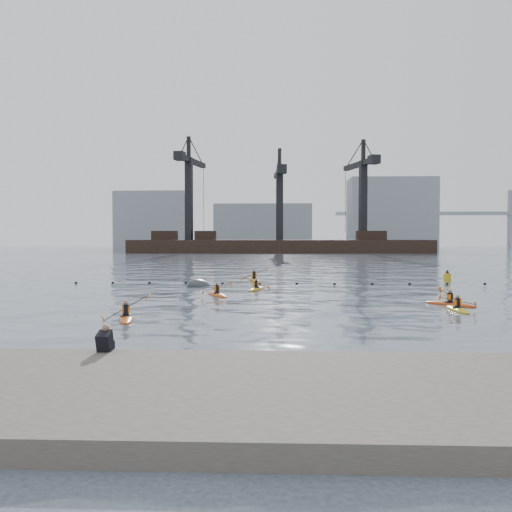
{
  "coord_description": "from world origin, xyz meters",
  "views": [
    {
      "loc": [
        -0.58,
        -20.98,
        3.77
      ],
      "look_at": [
        -1.66,
        6.8,
        2.8
      ],
      "focal_mm": 38.0,
      "sensor_mm": 36.0,
      "label": 1
    }
  ],
  "objects_px": {
    "kayaker_2": "(217,294)",
    "kayaker_4": "(450,303)",
    "nav_buoy": "(447,277)",
    "kayaker_1": "(458,309)",
    "kayaker_5": "(254,280)",
    "kayaker_0": "(126,317)",
    "mooring_buoy": "(199,286)",
    "kayaker_3": "(256,289)"
  },
  "relations": [
    {
      "from": "kayaker_0",
      "to": "mooring_buoy",
      "type": "relative_size",
      "value": 1.52
    },
    {
      "from": "kayaker_4",
      "to": "mooring_buoy",
      "type": "bearing_deg",
      "value": -77.06
    },
    {
      "from": "kayaker_0",
      "to": "kayaker_2",
      "type": "bearing_deg",
      "value": 57.7
    },
    {
      "from": "kayaker_5",
      "to": "mooring_buoy",
      "type": "height_order",
      "value": "kayaker_5"
    },
    {
      "from": "kayaker_0",
      "to": "nav_buoy",
      "type": "height_order",
      "value": "kayaker_0"
    },
    {
      "from": "kayaker_4",
      "to": "nav_buoy",
      "type": "xyz_separation_m",
      "value": [
        4.99,
        16.57,
        0.25
      ]
    },
    {
      "from": "mooring_buoy",
      "to": "nav_buoy",
      "type": "relative_size",
      "value": 1.84
    },
    {
      "from": "kayaker_5",
      "to": "nav_buoy",
      "type": "xyz_separation_m",
      "value": [
        16.56,
        0.43,
        0.23
      ]
    },
    {
      "from": "kayaker_5",
      "to": "kayaker_2",
      "type": "bearing_deg",
      "value": -111.85
    },
    {
      "from": "kayaker_1",
      "to": "kayaker_5",
      "type": "distance_m",
      "value": 21.52
    },
    {
      "from": "kayaker_1",
      "to": "kayaker_0",
      "type": "bearing_deg",
      "value": -169.8
    },
    {
      "from": "nav_buoy",
      "to": "kayaker_3",
      "type": "bearing_deg",
      "value": -152.71
    },
    {
      "from": "kayaker_1",
      "to": "kayaker_2",
      "type": "relative_size",
      "value": 0.97
    },
    {
      "from": "kayaker_0",
      "to": "kayaker_1",
      "type": "bearing_deg",
      "value": -3.03
    },
    {
      "from": "kayaker_2",
      "to": "kayaker_5",
      "type": "height_order",
      "value": "kayaker_5"
    },
    {
      "from": "kayaker_0",
      "to": "kayaker_4",
      "type": "xyz_separation_m",
      "value": [
        16.5,
        5.87,
        0.0
      ]
    },
    {
      "from": "kayaker_2",
      "to": "mooring_buoy",
      "type": "xyz_separation_m",
      "value": [
        -2.13,
        6.75,
        -0.09
      ]
    },
    {
      "from": "kayaker_1",
      "to": "kayaker_5",
      "type": "height_order",
      "value": "kayaker_5"
    },
    {
      "from": "kayaker_1",
      "to": "mooring_buoy",
      "type": "height_order",
      "value": "kayaker_1"
    },
    {
      "from": "kayaker_3",
      "to": "kayaker_5",
      "type": "xyz_separation_m",
      "value": [
        -0.51,
        7.85,
        0.02
      ]
    },
    {
      "from": "kayaker_3",
      "to": "nav_buoy",
      "type": "relative_size",
      "value": 2.68
    },
    {
      "from": "kayaker_4",
      "to": "nav_buoy",
      "type": "height_order",
      "value": "kayaker_4"
    },
    {
      "from": "kayaker_0",
      "to": "kayaker_4",
      "type": "height_order",
      "value": "kayaker_0"
    },
    {
      "from": "kayaker_0",
      "to": "kayaker_4",
      "type": "bearing_deg",
      "value": 3.75
    },
    {
      "from": "kayaker_3",
      "to": "kayaker_5",
      "type": "relative_size",
      "value": 0.83
    },
    {
      "from": "kayaker_5",
      "to": "mooring_buoy",
      "type": "relative_size",
      "value": 1.76
    },
    {
      "from": "kayaker_5",
      "to": "mooring_buoy",
      "type": "bearing_deg",
      "value": -141.56
    },
    {
      "from": "kayaker_1",
      "to": "nav_buoy",
      "type": "relative_size",
      "value": 2.57
    },
    {
      "from": "kayaker_3",
      "to": "mooring_buoy",
      "type": "bearing_deg",
      "value": 165.19
    },
    {
      "from": "kayaker_5",
      "to": "nav_buoy",
      "type": "height_order",
      "value": "kayaker_5"
    },
    {
      "from": "mooring_buoy",
      "to": "nav_buoy",
      "type": "xyz_separation_m",
      "value": [
        20.59,
        5.42,
        0.34
      ]
    },
    {
      "from": "kayaker_0",
      "to": "nav_buoy",
      "type": "relative_size",
      "value": 2.8
    },
    {
      "from": "kayaker_4",
      "to": "kayaker_5",
      "type": "distance_m",
      "value": 19.86
    },
    {
      "from": "kayaker_2",
      "to": "kayaker_3",
      "type": "height_order",
      "value": "kayaker_3"
    },
    {
      "from": "kayaker_4",
      "to": "kayaker_5",
      "type": "height_order",
      "value": "kayaker_5"
    },
    {
      "from": "kayaker_2",
      "to": "kayaker_4",
      "type": "xyz_separation_m",
      "value": [
        13.47,
        -4.4,
        0.0
      ]
    },
    {
      "from": "kayaker_5",
      "to": "kayaker_3",
      "type": "bearing_deg",
      "value": -98.95
    },
    {
      "from": "kayaker_0",
      "to": "nav_buoy",
      "type": "xyz_separation_m",
      "value": [
        21.49,
        22.44,
        0.25
      ]
    },
    {
      "from": "kayaker_5",
      "to": "nav_buoy",
      "type": "relative_size",
      "value": 3.24
    },
    {
      "from": "kayaker_4",
      "to": "mooring_buoy",
      "type": "relative_size",
      "value": 1.32
    },
    {
      "from": "kayaker_3",
      "to": "kayaker_4",
      "type": "distance_m",
      "value": 13.82
    },
    {
      "from": "kayaker_4",
      "to": "kayaker_2",
      "type": "bearing_deg",
      "value": -59.59
    }
  ]
}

